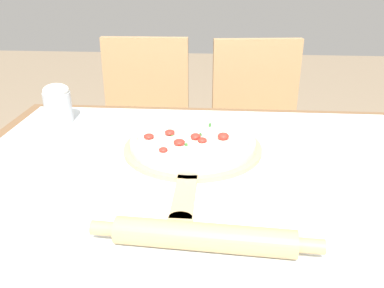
% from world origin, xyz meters
% --- Properties ---
extents(dining_table, '(1.24, 0.94, 0.73)m').
position_xyz_m(dining_table, '(0.00, 0.00, 0.63)').
color(dining_table, brown).
rests_on(dining_table, ground_plane).
extents(towel_cloth, '(1.16, 0.86, 0.00)m').
position_xyz_m(towel_cloth, '(0.00, 0.00, 0.73)').
color(towel_cloth, silver).
rests_on(towel_cloth, dining_table).
extents(pizza_peel, '(0.37, 0.55, 0.01)m').
position_xyz_m(pizza_peel, '(-0.03, 0.09, 0.74)').
color(pizza_peel, tan).
rests_on(pizza_peel, towel_cloth).
extents(pizza, '(0.33, 0.33, 0.04)m').
position_xyz_m(pizza, '(-0.03, 0.11, 0.76)').
color(pizza, beige).
rests_on(pizza, pizza_peel).
extents(rolling_pin, '(0.40, 0.07, 0.05)m').
position_xyz_m(rolling_pin, '(0.02, -0.29, 0.76)').
color(rolling_pin, tan).
rests_on(rolling_pin, towel_cloth).
extents(chair_left, '(0.41, 0.41, 0.90)m').
position_xyz_m(chair_left, '(-0.29, 0.81, 0.52)').
color(chair_left, tan).
rests_on(chair_left, ground_plane).
extents(chair_right, '(0.44, 0.44, 0.90)m').
position_xyz_m(chair_right, '(0.21, 0.81, 0.52)').
color(chair_right, tan).
rests_on(chair_right, ground_plane).
extents(flour_cup, '(0.08, 0.08, 0.12)m').
position_xyz_m(flour_cup, '(-0.46, 0.29, 0.80)').
color(flour_cup, '#B2B7BC').
rests_on(flour_cup, towel_cloth).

